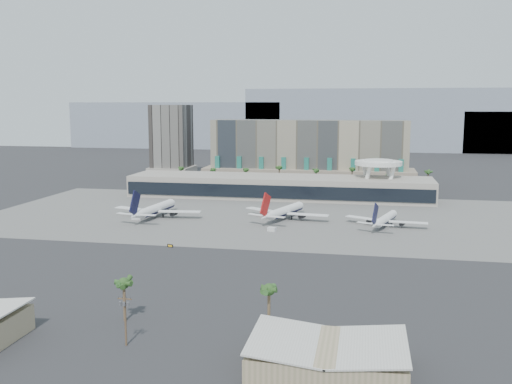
% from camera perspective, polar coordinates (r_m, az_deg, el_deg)
% --- Properties ---
extents(ground, '(900.00, 900.00, 0.00)m').
position_cam_1_polar(ground, '(218.18, -2.12, -5.08)').
color(ground, '#232326').
rests_on(ground, ground).
extents(apron_pad, '(260.00, 130.00, 0.06)m').
position_cam_1_polar(apron_pad, '(270.77, 0.52, -2.36)').
color(apron_pad, '#5B5B59').
rests_on(apron_pad, ground).
extents(mountain_ridge, '(680.00, 60.00, 70.00)m').
position_cam_1_polar(mountain_ridge, '(676.97, 9.34, 6.73)').
color(mountain_ridge, gray).
rests_on(mountain_ridge, ground).
extents(hotel, '(140.00, 30.00, 42.00)m').
position_cam_1_polar(hotel, '(384.26, 5.25, 3.42)').
color(hotel, gray).
rests_on(hotel, ground).
extents(office_tower, '(30.00, 30.00, 52.00)m').
position_cam_1_polar(office_tower, '(431.83, -8.43, 4.76)').
color(office_tower, black).
rests_on(office_tower, ground).
extents(terminal, '(170.00, 32.50, 14.50)m').
position_cam_1_polar(terminal, '(323.04, 2.30, 0.61)').
color(terminal, '#A1988E').
rests_on(terminal, ground).
extents(saucer_structure, '(26.00, 26.00, 21.89)m').
position_cam_1_polar(saucer_structure, '(324.11, 12.14, 2.57)').
color(saucer_structure, white).
rests_on(saucer_structure, ground).
extents(palm_row, '(157.80, 2.80, 13.10)m').
position_cam_1_polar(palm_row, '(356.15, 4.28, 1.99)').
color(palm_row, brown).
rests_on(palm_row, ground).
extents(hangar_right, '(30.55, 20.60, 6.89)m').
position_cam_1_polar(hangar_right, '(117.25, 7.17, -16.09)').
color(hangar_right, gray).
rests_on(hangar_right, ground).
extents(utility_pole, '(3.20, 0.85, 12.00)m').
position_cam_1_polar(utility_pole, '(129.21, -12.97, -11.84)').
color(utility_pole, '#4C3826').
rests_on(utility_pole, ground).
extents(airliner_left, '(43.70, 45.18, 15.61)m').
position_cam_1_polar(airliner_left, '(269.82, -10.03, -1.69)').
color(airliner_left, white).
rests_on(airliner_left, ground).
extents(airliner_centre, '(40.36, 41.75, 14.95)m').
position_cam_1_polar(airliner_centre, '(261.75, 2.86, -1.92)').
color(airliner_centre, white).
rests_on(airliner_centre, ground).
extents(airliner_right, '(34.95, 36.21, 12.86)m').
position_cam_1_polar(airliner_right, '(252.02, 12.78, -2.66)').
color(airliner_right, white).
rests_on(airliner_right, ground).
extents(service_vehicle_a, '(4.34, 2.92, 1.94)m').
position_cam_1_polar(service_vehicle_a, '(266.52, -11.90, -2.52)').
color(service_vehicle_a, silver).
rests_on(service_vehicle_a, ground).
extents(service_vehicle_b, '(3.87, 2.92, 1.77)m').
position_cam_1_polar(service_vehicle_b, '(237.06, 1.60, -3.75)').
color(service_vehicle_b, silver).
rests_on(service_vehicle_b, ground).
extents(taxiway_sign, '(2.39, 0.96, 1.09)m').
position_cam_1_polar(taxiway_sign, '(213.55, -8.58, -5.33)').
color(taxiway_sign, black).
rests_on(taxiway_sign, ground).
extents(near_palm_a, '(6.00, 6.00, 10.88)m').
position_cam_1_polar(near_palm_a, '(142.97, -13.07, -9.42)').
color(near_palm_a, brown).
rests_on(near_palm_a, ground).
extents(near_palm_b, '(6.00, 6.00, 12.60)m').
position_cam_1_polar(near_palm_b, '(129.52, 1.30, -10.33)').
color(near_palm_b, brown).
rests_on(near_palm_b, ground).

